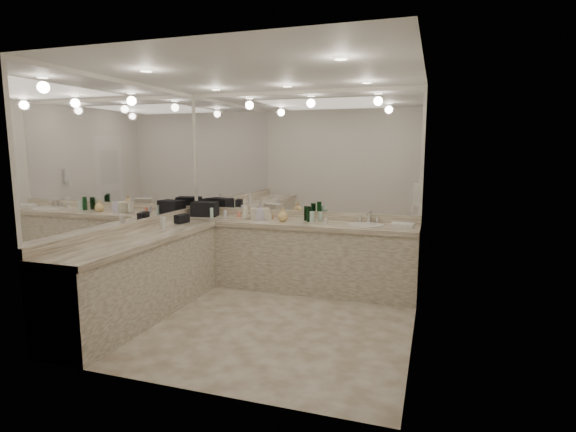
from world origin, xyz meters
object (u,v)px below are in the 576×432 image
(sink, at_px, (366,225))
(soap_bottle_b, at_px, (260,212))
(hand_towel, at_px, (403,225))
(black_toiletry_bag, at_px, (205,209))
(soap_bottle_a, at_px, (245,211))
(cream_cosmetic_case, at_px, (260,214))
(wall_phone, at_px, (416,195))
(soap_bottle_c, at_px, (283,214))

(sink, xyz_separation_m, soap_bottle_b, (-1.39, -0.05, 0.11))
(hand_towel, bearing_deg, black_toiletry_bag, 179.63)
(sink, relative_size, soap_bottle_a, 1.94)
(cream_cosmetic_case, bearing_deg, sink, -24.52)
(sink, height_order, hand_towel, hand_towel)
(cream_cosmetic_case, relative_size, hand_towel, 0.95)
(soap_bottle_a, bearing_deg, soap_bottle_b, -8.37)
(sink, distance_m, soap_bottle_b, 1.40)
(wall_phone, distance_m, cream_cosmetic_case, 2.13)
(sink, relative_size, wall_phone, 1.83)
(sink, height_order, soap_bottle_a, soap_bottle_a)
(hand_towel, distance_m, soap_bottle_b, 1.83)
(wall_phone, relative_size, soap_bottle_b, 1.10)
(black_toiletry_bag, relative_size, soap_bottle_a, 1.56)
(hand_towel, xyz_separation_m, soap_bottle_c, (-1.52, -0.08, 0.07))
(cream_cosmetic_case, distance_m, soap_bottle_a, 0.21)
(soap_bottle_b, relative_size, soap_bottle_c, 1.21)
(cream_cosmetic_case, height_order, soap_bottle_b, soap_bottle_b)
(wall_phone, bearing_deg, hand_towel, 107.44)
(hand_towel, bearing_deg, soap_bottle_c, -177.09)
(sink, relative_size, black_toiletry_bag, 1.25)
(soap_bottle_a, relative_size, soap_bottle_c, 1.26)
(black_toiletry_bag, xyz_separation_m, soap_bottle_a, (0.65, -0.07, 0.01))
(soap_bottle_b, xyz_separation_m, soap_bottle_c, (0.31, 0.01, -0.02))
(soap_bottle_a, relative_size, soap_bottle_b, 1.04)
(cream_cosmetic_case, relative_size, soap_bottle_c, 1.42)
(wall_phone, bearing_deg, cream_cosmetic_case, 165.72)
(soap_bottle_c, bearing_deg, sink, 2.52)
(black_toiletry_bag, height_order, hand_towel, black_toiletry_bag)
(soap_bottle_c, bearing_deg, soap_bottle_b, -178.64)
(black_toiletry_bag, height_order, cream_cosmetic_case, black_toiletry_bag)
(black_toiletry_bag, xyz_separation_m, cream_cosmetic_case, (0.85, -0.03, -0.03))
(black_toiletry_bag, xyz_separation_m, hand_towel, (2.71, -0.02, -0.08))
(cream_cosmetic_case, bearing_deg, black_toiletry_bag, 154.03)
(soap_bottle_a, bearing_deg, wall_phone, -12.14)
(soap_bottle_a, bearing_deg, sink, 0.73)
(soap_bottle_c, bearing_deg, soap_bottle_a, 177.18)
(cream_cosmetic_case, bearing_deg, soap_bottle_c, -34.33)
(cream_cosmetic_case, xyz_separation_m, soap_bottle_b, (0.03, -0.07, 0.04))
(wall_phone, distance_m, hand_towel, 0.70)
(black_toiletry_bag, distance_m, soap_bottle_c, 1.19)
(sink, relative_size, soap_bottle_c, 2.45)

